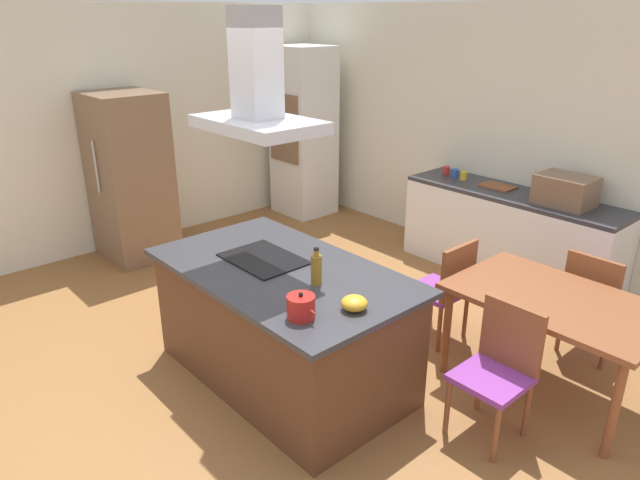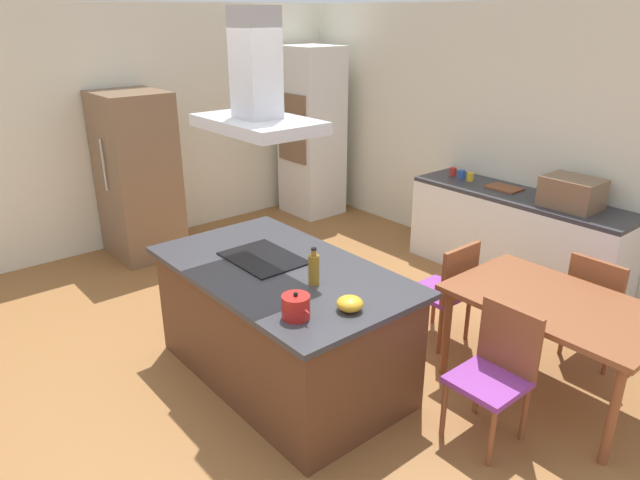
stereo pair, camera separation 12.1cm
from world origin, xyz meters
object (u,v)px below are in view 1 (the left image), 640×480
coffee_mug_red (446,170)px  mixing_bowl (354,303)px  tea_kettle (301,307)px  dining_table (555,308)px  coffee_mug_yellow (464,176)px  wall_oven_stack (303,132)px  chair_facing_back_wall (594,299)px  olive_oil_bottle (316,269)px  chair_facing_island (500,363)px  chair_at_left_end (446,285)px  cutting_board (497,186)px  cooktop (264,259)px  refrigerator (130,177)px  coffee_mug_blue (455,173)px  range_hood (257,92)px  countertop_microwave (565,190)px

coffee_mug_red → mixing_bowl: bearing=-62.5°
tea_kettle → dining_table: 1.87m
coffee_mug_yellow → wall_oven_stack: wall_oven_stack is taller
chair_facing_back_wall → olive_oil_bottle: bearing=-117.6°
chair_facing_island → chair_at_left_end: (-0.92, 0.67, 0.00)m
olive_oil_bottle → cutting_board: olive_oil_bottle is taller
wall_oven_stack → olive_oil_bottle: bearing=-38.9°
cutting_board → chair_facing_back_wall: size_ratio=0.38×
coffee_mug_yellow → wall_oven_stack: 2.40m
cooktop → olive_oil_bottle: olive_oil_bottle is taller
wall_oven_stack → refrigerator: 2.42m
chair_facing_island → cooktop: bearing=-157.4°
olive_oil_bottle → dining_table: bearing=51.8°
coffee_mug_blue → range_hood: (0.44, -2.92, 1.16)m
tea_kettle → range_hood: range_hood is taller
cooktop → chair_facing_island: (1.60, 0.67, -0.40)m
olive_oil_bottle → cutting_board: bearing=99.1°
cooktop → coffee_mug_red: bearing=100.9°
chair_facing_back_wall → coffee_mug_red: bearing=156.4°
coffee_mug_yellow → cutting_board: 0.41m
chair_facing_island → coffee_mug_yellow: bearing=130.4°
coffee_mug_yellow → chair_at_left_end: size_ratio=0.10×
chair_facing_back_wall → chair_facing_island: bearing=-90.0°
refrigerator → dining_table: refrigerator is taller
chair_facing_island → countertop_microwave: bearing=109.1°
coffee_mug_yellow → chair_facing_back_wall: coffee_mug_yellow is taller
chair_facing_island → coffee_mug_blue: bearing=132.0°
mixing_bowl → cutting_board: 3.10m
wall_oven_stack → chair_facing_island: wall_oven_stack is taller
refrigerator → chair_facing_island: (4.36, 0.43, -0.40)m
coffee_mug_red → dining_table: coffee_mug_red is taller
countertop_microwave → coffee_mug_yellow: (-1.14, 0.03, -0.09)m
coffee_mug_blue → chair_at_left_end: (1.12, -1.59, -0.44)m
coffee_mug_red → chair_facing_back_wall: bearing=-23.6°
cooktop → chair_facing_island: size_ratio=0.67×
coffee_mug_yellow → range_hood: 3.14m
wall_oven_stack → tea_kettle: bearing=-40.3°
coffee_mug_yellow → refrigerator: refrigerator is taller
mixing_bowl → coffee_mug_yellow: same height
coffee_mug_blue → dining_table: bearing=-38.0°
countertop_microwave → cutting_board: size_ratio=1.47×
olive_oil_bottle → refrigerator: (-3.33, 0.21, -0.10)m
tea_kettle → cutting_board: tea_kettle is taller
mixing_bowl → cutting_board: size_ratio=0.48×
tea_kettle → olive_oil_bottle: olive_oil_bottle is taller
mixing_bowl → cooktop: bearing=177.5°
wall_oven_stack → chair_facing_back_wall: wall_oven_stack is taller
olive_oil_bottle → coffee_mug_red: bearing=111.2°
cooktop → countertop_microwave: (0.84, 2.88, 0.13)m
olive_oil_bottle → cutting_board: size_ratio=0.76×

